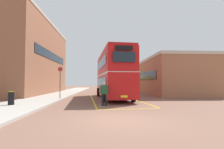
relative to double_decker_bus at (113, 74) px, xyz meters
The scene contains 10 objects.
ground_plane 4.45m from the double_decker_bus, 95.44° to the left, with size 135.60×135.60×0.00m, color brown.
sidewalk_left 9.46m from the double_decker_bus, 138.53° to the left, with size 4.00×57.60×0.14m, color #A39E93.
brick_building_left 14.38m from the double_decker_bus, 146.39° to the left, with size 6.77×18.52×10.34m.
depot_building_right 11.63m from the double_decker_bus, 39.74° to the left, with size 7.71×15.48×5.07m.
double_decker_bus is the anchor object (origin of this frame).
single_deck_bus 21.04m from the double_decker_bus, 84.79° to the left, with size 3.43×9.09×3.02m.
pedestrian_boarding 6.09m from the double_decker_bus, 99.37° to the right, with size 0.58×0.27×1.73m.
litter_bin 9.68m from the double_decker_bus, 140.71° to the right, with size 0.43×0.43×0.92m.
bus_stop_sign 5.34m from the double_decker_bus, 167.49° to the right, with size 0.44×0.08×3.04m.
bay_marking_yellow 3.20m from the double_decker_bus, 87.44° to the right, with size 5.43×13.20×0.01m.
Camera 1 is at (-0.74, -7.86, 1.68)m, focal length 28.52 mm.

